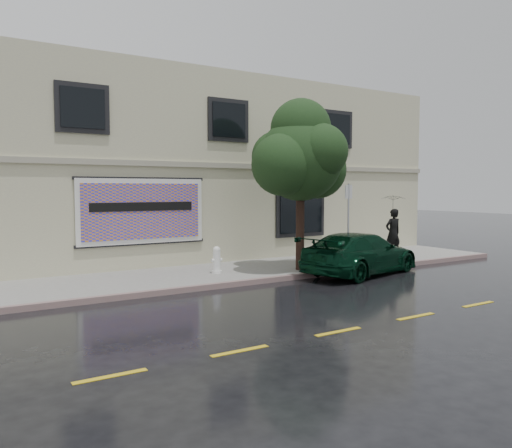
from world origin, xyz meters
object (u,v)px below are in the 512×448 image
car (360,253)px  street_tree (301,160)px  pedestrian (393,233)px  fire_hydrant (217,260)px

car → street_tree: (-1.63, 1.08, 3.02)m
pedestrian → fire_hydrant: bearing=4.6°
pedestrian → street_tree: size_ratio=0.38×
pedestrian → car: bearing=33.3°
pedestrian → fire_hydrant: size_ratio=2.21×
car → pedestrian: size_ratio=2.53×
street_tree → fire_hydrant: 4.18m
car → pedestrian: 3.67m
pedestrian → street_tree: bearing=13.0°
street_tree → fire_hydrant: street_tree is taller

